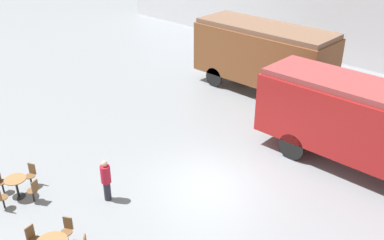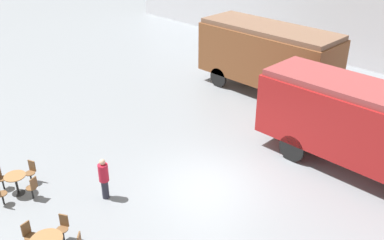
# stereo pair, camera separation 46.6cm
# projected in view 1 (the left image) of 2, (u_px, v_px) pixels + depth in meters

# --- Properties ---
(ground_plane) EXTENTS (80.00, 80.00, 0.00)m
(ground_plane) POSITION_uv_depth(u_px,v_px,m) (209.00, 184.00, 15.47)
(ground_plane) COLOR gray
(passenger_coach_wooden) EXTENTS (7.33, 2.71, 3.54)m
(passenger_coach_wooden) POSITION_uv_depth(u_px,v_px,m) (263.00, 53.00, 22.14)
(passenger_coach_wooden) COLOR brown
(passenger_coach_wooden) RESTS_ON ground_plane
(cafe_table_mid) EXTENTS (0.73, 0.73, 0.75)m
(cafe_table_mid) POSITION_uv_depth(u_px,v_px,m) (16.00, 184.00, 14.54)
(cafe_table_mid) COLOR black
(cafe_table_mid) RESTS_ON ground_plane
(cafe_chair_1) EXTENTS (0.39, 0.40, 0.87)m
(cafe_chair_1) POSITION_uv_depth(u_px,v_px,m) (67.00, 229.00, 12.60)
(cafe_chair_1) COLOR black
(cafe_chair_1) RESTS_ON ground_plane
(cafe_chair_2) EXTENTS (0.38, 0.36, 0.87)m
(cafe_chair_2) POSITION_uv_depth(u_px,v_px,m) (33.00, 237.00, 12.28)
(cafe_chair_2) COLOR black
(cafe_chair_2) RESTS_ON ground_plane
(cafe_chair_5) EXTENTS (0.39, 0.38, 0.87)m
(cafe_chair_5) POSITION_uv_depth(u_px,v_px,m) (0.00, 180.00, 14.80)
(cafe_chair_5) COLOR black
(cafe_chair_5) RESTS_ON ground_plane
(cafe_chair_6) EXTENTS (0.38, 0.39, 0.87)m
(cafe_chair_6) POSITION_uv_depth(u_px,v_px,m) (0.00, 197.00, 13.95)
(cafe_chair_6) COLOR black
(cafe_chair_6) RESTS_ON ground_plane
(cafe_chair_7) EXTENTS (0.39, 0.38, 0.87)m
(cafe_chair_7) POSITION_uv_depth(u_px,v_px,m) (34.00, 189.00, 14.31)
(cafe_chair_7) COLOR black
(cafe_chair_7) RESTS_ON ground_plane
(cafe_chair_8) EXTENTS (0.38, 0.39, 0.87)m
(cafe_chair_8) POSITION_uv_depth(u_px,v_px,m) (31.00, 173.00, 15.16)
(cafe_chair_8) COLOR black
(cafe_chair_8) RESTS_ON ground_plane
(visitor_person) EXTENTS (0.34, 0.34, 1.55)m
(visitor_person) POSITION_uv_depth(u_px,v_px,m) (106.00, 179.00, 14.29)
(visitor_person) COLOR #262633
(visitor_person) RESTS_ON ground_plane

